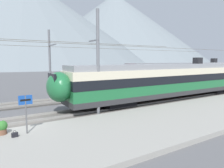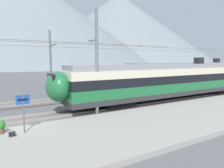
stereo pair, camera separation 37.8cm
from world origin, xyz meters
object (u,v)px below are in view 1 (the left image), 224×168
Objects in this scene: catenary_mast_mid at (97,62)px; handbag_near_sign at (15,135)px; train_near_platform at (172,80)px; train_far_track at (196,73)px; platform_sign at (26,106)px; potted_plant_platform_edge at (2,127)px; catenary_mast_far_side at (50,63)px.

catenary_mast_mid is 131.41× the size of handbag_near_sign.
catenary_mast_mid is 7.45m from handbag_near_sign.
handbag_near_sign is (-6.05, -2.26, -3.71)m from catenary_mast_mid.
catenary_mast_mid is at bearing 20.49° from handbag_near_sign.
train_far_track is (11.93, 5.74, 0.00)m from train_near_platform.
platform_sign is at bearing 17.97° from handbag_near_sign.
train_far_track is at bearing 16.81° from potted_plant_platform_edge.
handbag_near_sign is at bearing -55.19° from potted_plant_platform_edge.
catenary_mast_mid reaches higher than potted_plant_platform_edge.
train_far_track is 82.52× the size of handbag_near_sign.
catenary_mast_mid is 60.70× the size of potted_plant_platform_edge.
platform_sign is 1.58m from handbag_near_sign.
platform_sign is at bearing -111.11° from catenary_mast_far_side.
potted_plant_platform_edge is at bearing -170.43° from train_near_platform.
train_far_track is 28.95m from handbag_near_sign.
train_near_platform is 9.67m from catenary_mast_mid.
train_far_track is 28.24m from platform_sign.
train_near_platform is at bearing 12.43° from platform_sign.
catenary_mast_far_side is (-1.10, 9.12, -0.13)m from catenary_mast_mid.
train_near_platform is at bearing 7.35° from catenary_mast_mid.
catenary_mast_far_side is 12.38m from potted_plant_platform_edge.
potted_plant_platform_edge is at bearing -163.19° from train_far_track.
catenary_mast_far_side is at bearing 68.89° from platform_sign.
train_near_platform is 33.50× the size of potted_plant_platform_edge.
train_near_platform is 0.88× the size of train_far_track.
train_far_track is 0.63× the size of catenary_mast_far_side.
catenary_mast_mid is at bearing 20.77° from platform_sign.
platform_sign is 5.99× the size of handbag_near_sign.
train_near_platform and train_far_track have the same top height.
handbag_near_sign is (-27.39, -9.22, -1.82)m from train_far_track.
catenary_mast_mid is at bearing 12.68° from potted_plant_platform_edge.
potted_plant_platform_edge is at bearing -117.34° from catenary_mast_far_side.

